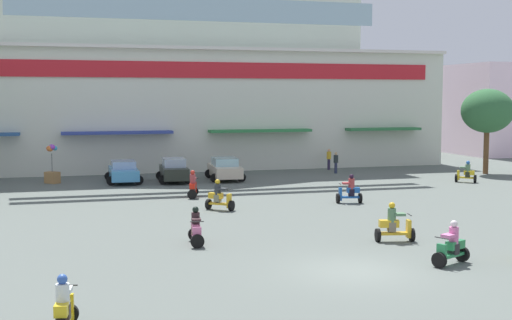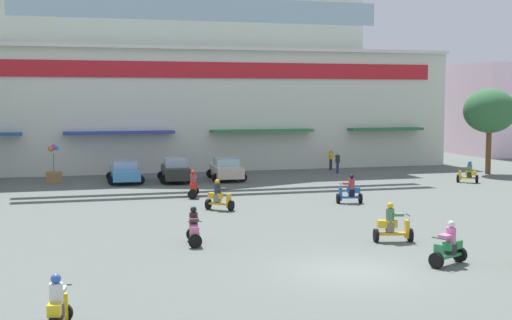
{
  "view_description": "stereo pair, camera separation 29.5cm",
  "coord_description": "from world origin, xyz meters",
  "px_view_note": "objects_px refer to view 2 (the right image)",
  "views": [
    {
      "loc": [
        -8.86,
        -19.89,
        5.61
      ],
      "look_at": [
        0.58,
        13.86,
        2.36
      ],
      "focal_mm": 47.78,
      "sensor_mm": 36.0,
      "label": 1
    },
    {
      "loc": [
        -8.58,
        -19.97,
        5.61
      ],
      "look_at": [
        0.58,
        13.86,
        2.36
      ],
      "focal_mm": 47.78,
      "sensor_mm": 36.0,
      "label": 2
    }
  ],
  "objects_px": {
    "parked_car_2": "(226,169)",
    "scooter_rider_0": "(193,186)",
    "scooter_rider_5": "(393,226)",
    "scooter_rider_6": "(57,308)",
    "scooter_rider_9": "(350,191)",
    "plaza_tree_1": "(490,111)",
    "scooter_rider_8": "(194,229)",
    "scooter_rider_7": "(449,247)",
    "balloon_vendor_cart": "(54,167)",
    "scooter_rider_2": "(468,174)",
    "parked_car_1": "(175,170)",
    "parked_car_0": "(125,171)",
    "pedestrian_1": "(338,161)",
    "scooter_rider_4": "(219,197)",
    "pedestrian_0": "(331,158)"
  },
  "relations": [
    {
      "from": "scooter_rider_4",
      "to": "parked_car_0",
      "type": "bearing_deg",
      "value": 106.73
    },
    {
      "from": "scooter_rider_2",
      "to": "scooter_rider_6",
      "type": "relative_size",
      "value": 0.98
    },
    {
      "from": "plaza_tree_1",
      "to": "scooter_rider_9",
      "type": "distance_m",
      "value": 18.65
    },
    {
      "from": "pedestrian_0",
      "to": "scooter_rider_7",
      "type": "bearing_deg",
      "value": -103.84
    },
    {
      "from": "scooter_rider_5",
      "to": "parked_car_1",
      "type": "bearing_deg",
      "value": 104.47
    },
    {
      "from": "scooter_rider_0",
      "to": "scooter_rider_4",
      "type": "height_order",
      "value": "scooter_rider_0"
    },
    {
      "from": "plaza_tree_1",
      "to": "scooter_rider_0",
      "type": "height_order",
      "value": "plaza_tree_1"
    },
    {
      "from": "scooter_rider_5",
      "to": "pedestrian_1",
      "type": "bearing_deg",
      "value": 73.14
    },
    {
      "from": "pedestrian_0",
      "to": "scooter_rider_0",
      "type": "bearing_deg",
      "value": -137.59
    },
    {
      "from": "balloon_vendor_cart",
      "to": "scooter_rider_7",
      "type": "bearing_deg",
      "value": -63.04
    },
    {
      "from": "scooter_rider_0",
      "to": "balloon_vendor_cart",
      "type": "height_order",
      "value": "balloon_vendor_cart"
    },
    {
      "from": "parked_car_1",
      "to": "scooter_rider_0",
      "type": "relative_size",
      "value": 2.59
    },
    {
      "from": "scooter_rider_7",
      "to": "scooter_rider_9",
      "type": "bearing_deg",
      "value": 81.25
    },
    {
      "from": "parked_car_0",
      "to": "parked_car_1",
      "type": "height_order",
      "value": "parked_car_1"
    },
    {
      "from": "parked_car_0",
      "to": "pedestrian_1",
      "type": "bearing_deg",
      "value": 5.27
    },
    {
      "from": "scooter_rider_7",
      "to": "pedestrian_0",
      "type": "relative_size",
      "value": 0.97
    },
    {
      "from": "scooter_rider_0",
      "to": "scooter_rider_7",
      "type": "relative_size",
      "value": 0.99
    },
    {
      "from": "plaza_tree_1",
      "to": "scooter_rider_8",
      "type": "xyz_separation_m",
      "value": [
        -24.87,
        -17.94,
        -3.98
      ]
    },
    {
      "from": "parked_car_0",
      "to": "pedestrian_1",
      "type": "relative_size",
      "value": 2.67
    },
    {
      "from": "balloon_vendor_cart",
      "to": "scooter_rider_6",
      "type": "bearing_deg",
      "value": -88.49
    },
    {
      "from": "scooter_rider_5",
      "to": "scooter_rider_8",
      "type": "bearing_deg",
      "value": 168.05
    },
    {
      "from": "scooter_rider_6",
      "to": "parked_car_1",
      "type": "bearing_deg",
      "value": 76.07
    },
    {
      "from": "scooter_rider_7",
      "to": "scooter_rider_0",
      "type": "bearing_deg",
      "value": 107.91
    },
    {
      "from": "parked_car_1",
      "to": "balloon_vendor_cart",
      "type": "height_order",
      "value": "balloon_vendor_cart"
    },
    {
      "from": "balloon_vendor_cart",
      "to": "pedestrian_0",
      "type": "bearing_deg",
      "value": 8.09
    },
    {
      "from": "parked_car_1",
      "to": "scooter_rider_0",
      "type": "xyz_separation_m",
      "value": [
        -0.07,
        -7.32,
        -0.15
      ]
    },
    {
      "from": "scooter_rider_6",
      "to": "scooter_rider_8",
      "type": "bearing_deg",
      "value": 61.29
    },
    {
      "from": "pedestrian_0",
      "to": "scooter_rider_5",
      "type": "bearing_deg",
      "value": -106.18
    },
    {
      "from": "parked_car_2",
      "to": "scooter_rider_4",
      "type": "xyz_separation_m",
      "value": [
        -3.05,
        -12.0,
        -0.13
      ]
    },
    {
      "from": "scooter_rider_6",
      "to": "parked_car_0",
      "type": "bearing_deg",
      "value": 82.59
    },
    {
      "from": "plaza_tree_1",
      "to": "pedestrian_1",
      "type": "bearing_deg",
      "value": 162.69
    },
    {
      "from": "scooter_rider_5",
      "to": "scooter_rider_8",
      "type": "height_order",
      "value": "scooter_rider_5"
    },
    {
      "from": "balloon_vendor_cart",
      "to": "scooter_rider_5",
      "type": "bearing_deg",
      "value": -59.51
    },
    {
      "from": "balloon_vendor_cart",
      "to": "pedestrian_1",
      "type": "bearing_deg",
      "value": 1.4
    },
    {
      "from": "pedestrian_0",
      "to": "balloon_vendor_cart",
      "type": "distance_m",
      "value": 20.65
    },
    {
      "from": "scooter_rider_0",
      "to": "scooter_rider_7",
      "type": "xyz_separation_m",
      "value": [
        5.61,
        -17.37,
        -0.03
      ]
    },
    {
      "from": "parked_car_2",
      "to": "scooter_rider_0",
      "type": "height_order",
      "value": "scooter_rider_0"
    },
    {
      "from": "scooter_rider_9",
      "to": "plaza_tree_1",
      "type": "bearing_deg",
      "value": 33.77
    },
    {
      "from": "parked_car_2",
      "to": "scooter_rider_2",
      "type": "height_order",
      "value": "parked_car_2"
    },
    {
      "from": "parked_car_2",
      "to": "scooter_rider_4",
      "type": "distance_m",
      "value": 12.39
    },
    {
      "from": "parked_car_2",
      "to": "pedestrian_1",
      "type": "bearing_deg",
      "value": 11.1
    },
    {
      "from": "scooter_rider_5",
      "to": "plaza_tree_1",
      "type": "bearing_deg",
      "value": 48.37
    },
    {
      "from": "scooter_rider_9",
      "to": "parked_car_2",
      "type": "bearing_deg",
      "value": 109.29
    },
    {
      "from": "parked_car_2",
      "to": "scooter_rider_2",
      "type": "relative_size",
      "value": 3.04
    },
    {
      "from": "scooter_rider_0",
      "to": "pedestrian_0",
      "type": "bearing_deg",
      "value": 42.41
    },
    {
      "from": "scooter_rider_5",
      "to": "scooter_rider_6",
      "type": "relative_size",
      "value": 1.07
    },
    {
      "from": "parked_car_2",
      "to": "scooter_rider_2",
      "type": "bearing_deg",
      "value": -20.5
    },
    {
      "from": "parked_car_2",
      "to": "scooter_rider_4",
      "type": "height_order",
      "value": "scooter_rider_4"
    },
    {
      "from": "scooter_rider_7",
      "to": "pedestrian_1",
      "type": "distance_m",
      "value": 27.46
    },
    {
      "from": "parked_car_1",
      "to": "scooter_rider_4",
      "type": "bearing_deg",
      "value": -87.83
    }
  ]
}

